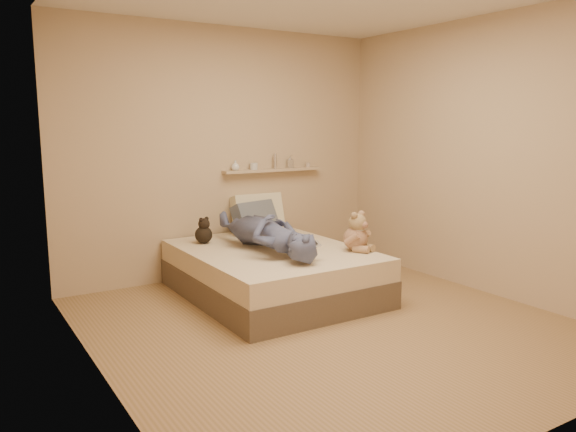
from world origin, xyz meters
TOP-DOWN VIEW (x-y plane):
  - room at (0.00, 0.00)m, footprint 3.80×3.80m
  - bed at (0.00, 0.93)m, footprint 1.50×1.90m
  - game_console at (0.04, 0.32)m, footprint 0.18×0.11m
  - teddy_bear at (0.62, 0.45)m, footprint 0.29×0.30m
  - dark_plush at (-0.45, 1.49)m, footprint 0.17×0.17m
  - pillow_cream at (0.31, 1.76)m, footprint 0.56×0.29m
  - pillow_grey at (0.20, 1.62)m, footprint 0.55×0.40m
  - person at (-0.08, 0.90)m, footprint 0.59×1.48m
  - wall_shelf at (0.55, 1.84)m, footprint 1.20×0.12m
  - shelf_bottles at (0.43, 1.84)m, footprint 1.01×0.11m

SIDE VIEW (x-z plane):
  - bed at x=0.00m, z-range 0.00..0.45m
  - dark_plush at x=-0.45m, z-range 0.43..0.69m
  - game_console at x=0.04m, z-range 0.57..0.63m
  - teddy_bear at x=0.62m, z-range 0.42..0.79m
  - pillow_grey at x=0.20m, z-range 0.44..0.80m
  - person at x=-0.08m, z-range 0.45..0.80m
  - pillow_cream at x=0.31m, z-range 0.44..0.86m
  - wall_shelf at x=0.55m, z-range 1.09..1.11m
  - shelf_bottles at x=0.43m, z-range 1.09..1.25m
  - room at x=0.00m, z-range -0.60..3.20m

